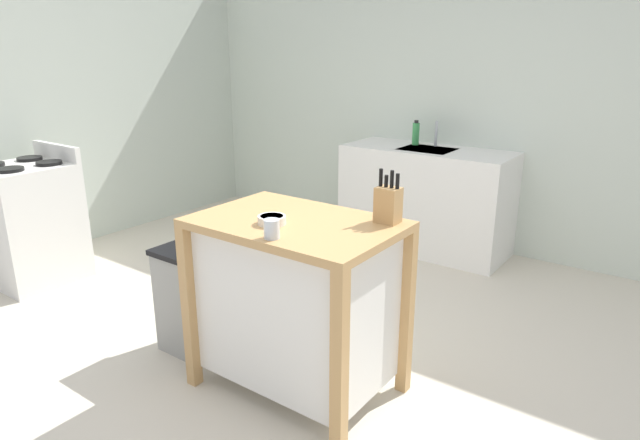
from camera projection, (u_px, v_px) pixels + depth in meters
ground_plane at (275, 362)px, 3.11m from camera, size 6.61×6.61×0.00m
wall_back at (464, 98)px, 4.70m from camera, size 5.61×0.10×2.60m
wall_left at (109, 94)px, 5.05m from camera, size 0.10×3.16×2.60m
kitchen_island at (297, 297)px, 2.74m from camera, size 0.99×0.66×0.92m
knife_block at (388, 204)px, 2.56m from camera, size 0.11×0.09×0.25m
bowl_ceramic_wide at (272, 220)px, 2.56m from camera, size 0.13×0.13×0.04m
drinking_cup at (272, 229)px, 2.36m from camera, size 0.07×0.07×0.09m
trash_bin at (190, 300)px, 3.16m from camera, size 0.36×0.28×0.63m
sink_counter at (425, 199)px, 4.76m from camera, size 1.43×0.60×0.89m
sink_faucet at (436, 134)px, 4.70m from camera, size 0.02×0.02×0.22m
bottle_hand_soap at (416, 133)px, 4.78m from camera, size 0.06×0.06×0.22m
stove at (30, 223)px, 4.10m from camera, size 0.60×0.60×1.01m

